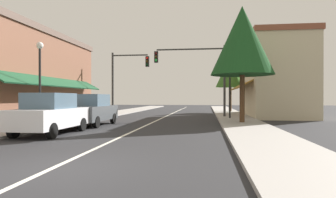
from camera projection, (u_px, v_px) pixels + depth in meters
ground_plane at (165, 117)px, 24.24m from camera, size 80.00×80.00×0.00m
sidewalk_left at (101, 115)px, 24.96m from camera, size 2.60×56.00×0.12m
sidewalk_right at (233, 117)px, 23.52m from camera, size 2.60×56.00×0.12m
lane_center_stripe at (165, 117)px, 24.24m from camera, size 0.14×52.00×0.01m
storefront_left_block at (11, 75)px, 19.52m from camera, size 6.81×14.20×6.11m
storefront_right_block at (273, 77)px, 25.03m from camera, size 5.73×10.20×6.63m
parked_car_nearest_left at (51, 114)px, 12.55m from camera, size 1.79×4.11×1.77m
parked_car_second_left at (92, 110)px, 16.58m from camera, size 1.81×4.11×1.77m
traffic_signal_mast_arm at (199, 68)px, 23.15m from camera, size 5.64×0.50×5.69m
traffic_signal_left_corner at (125, 74)px, 25.57m from camera, size 3.39×0.50×5.54m
street_lamp_left_near at (40, 69)px, 15.20m from camera, size 0.36×0.36×4.47m
street_lamp_right_mid at (230, 73)px, 20.99m from camera, size 0.36×0.36×5.03m
tree_right_near at (242, 41)px, 17.40m from camera, size 3.73×3.73×7.04m
tree_right_far at (230, 71)px, 31.36m from camera, size 3.08×3.08×6.10m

